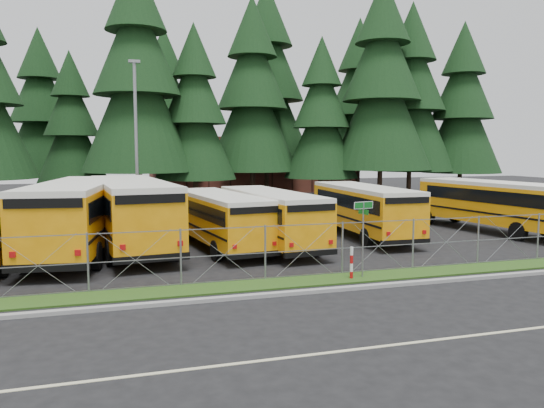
{
  "coord_description": "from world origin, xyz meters",
  "views": [
    {
      "loc": [
        -9.15,
        -18.92,
        4.67
      ],
      "look_at": [
        -2.24,
        4.0,
        2.21
      ],
      "focal_mm": 35.0,
      "sensor_mm": 36.0,
      "label": 1
    }
  ],
  "objects_px": {
    "bus_2": "(130,214)",
    "bus_3": "(218,221)",
    "striped_bollard": "(352,263)",
    "bus_east": "(487,206)",
    "light_standard": "(136,136)",
    "bus_4": "(268,219)",
    "street_sign": "(363,223)",
    "bus_6": "(361,211)",
    "bus_1": "(79,218)"
  },
  "relations": [
    {
      "from": "bus_2",
      "to": "bus_3",
      "type": "bearing_deg",
      "value": -20.41
    },
    {
      "from": "bus_2",
      "to": "bus_east",
      "type": "height_order",
      "value": "bus_2"
    },
    {
      "from": "street_sign",
      "to": "light_standard",
      "type": "distance_m",
      "value": 18.81
    },
    {
      "from": "bus_east",
      "to": "striped_bollard",
      "type": "bearing_deg",
      "value": -154.48
    },
    {
      "from": "striped_bollard",
      "to": "bus_4",
      "type": "bearing_deg",
      "value": 97.94
    },
    {
      "from": "bus_3",
      "to": "bus_6",
      "type": "relative_size",
      "value": 0.95
    },
    {
      "from": "bus_4",
      "to": "street_sign",
      "type": "distance_m",
      "value": 7.33
    },
    {
      "from": "striped_bollard",
      "to": "light_standard",
      "type": "distance_m",
      "value": 19.04
    },
    {
      "from": "bus_6",
      "to": "bus_east",
      "type": "distance_m",
      "value": 7.8
    },
    {
      "from": "bus_6",
      "to": "light_standard",
      "type": "bearing_deg",
      "value": 143.91
    },
    {
      "from": "bus_3",
      "to": "light_standard",
      "type": "relative_size",
      "value": 0.98
    },
    {
      "from": "street_sign",
      "to": "light_standard",
      "type": "bearing_deg",
      "value": 112.68
    },
    {
      "from": "bus_1",
      "to": "bus_east",
      "type": "height_order",
      "value": "bus_1"
    },
    {
      "from": "bus_3",
      "to": "bus_4",
      "type": "bearing_deg",
      "value": -14.48
    },
    {
      "from": "bus_4",
      "to": "striped_bollard",
      "type": "xyz_separation_m",
      "value": [
        1.01,
        -7.24,
        -0.74
      ]
    },
    {
      "from": "bus_4",
      "to": "bus_3",
      "type": "bearing_deg",
      "value": 167.78
    },
    {
      "from": "bus_2",
      "to": "bus_6",
      "type": "height_order",
      "value": "bus_2"
    },
    {
      "from": "bus_east",
      "to": "bus_2",
      "type": "bearing_deg",
      "value": 170.9
    },
    {
      "from": "bus_2",
      "to": "bus_6",
      "type": "relative_size",
      "value": 1.18
    },
    {
      "from": "bus_3",
      "to": "striped_bollard",
      "type": "distance_m",
      "value": 8.29
    },
    {
      "from": "bus_3",
      "to": "striped_bollard",
      "type": "bearing_deg",
      "value": -73.25
    },
    {
      "from": "street_sign",
      "to": "light_standard",
      "type": "relative_size",
      "value": 0.28
    },
    {
      "from": "bus_1",
      "to": "bus_2",
      "type": "distance_m",
      "value": 2.33
    },
    {
      "from": "bus_6",
      "to": "street_sign",
      "type": "bearing_deg",
      "value": -114.41
    },
    {
      "from": "bus_east",
      "to": "light_standard",
      "type": "relative_size",
      "value": 1.08
    },
    {
      "from": "bus_3",
      "to": "bus_6",
      "type": "distance_m",
      "value": 8.04
    },
    {
      "from": "bus_1",
      "to": "bus_2",
      "type": "xyz_separation_m",
      "value": [
        2.25,
        0.6,
        0.0
      ]
    },
    {
      "from": "bus_6",
      "to": "striped_bollard",
      "type": "relative_size",
      "value": 8.74
    },
    {
      "from": "bus_1",
      "to": "bus_east",
      "type": "xyz_separation_m",
      "value": [
        22.0,
        0.3,
        -0.19
      ]
    },
    {
      "from": "bus_2",
      "to": "bus_3",
      "type": "xyz_separation_m",
      "value": [
        3.97,
        -1.03,
        -0.32
      ]
    },
    {
      "from": "bus_2",
      "to": "striped_bollard",
      "type": "distance_m",
      "value": 11.35
    },
    {
      "from": "bus_1",
      "to": "street_sign",
      "type": "relative_size",
      "value": 4.42
    },
    {
      "from": "bus_east",
      "to": "street_sign",
      "type": "distance_m",
      "value": 14.44
    },
    {
      "from": "bus_east",
      "to": "light_standard",
      "type": "distance_m",
      "value": 21.38
    },
    {
      "from": "bus_1",
      "to": "bus_3",
      "type": "bearing_deg",
      "value": 3.87
    },
    {
      "from": "bus_3",
      "to": "street_sign",
      "type": "relative_size",
      "value": 3.55
    },
    {
      "from": "bus_4",
      "to": "bus_6",
      "type": "distance_m",
      "value": 5.73
    },
    {
      "from": "bus_4",
      "to": "bus_6",
      "type": "height_order",
      "value": "bus_6"
    },
    {
      "from": "bus_east",
      "to": "light_standard",
      "type": "bearing_deg",
      "value": 146.71
    },
    {
      "from": "bus_3",
      "to": "bus_4",
      "type": "height_order",
      "value": "bus_4"
    },
    {
      "from": "bus_east",
      "to": "street_sign",
      "type": "relative_size",
      "value": 3.9
    },
    {
      "from": "bus_4",
      "to": "street_sign",
      "type": "relative_size",
      "value": 3.65
    },
    {
      "from": "bus_6",
      "to": "light_standard",
      "type": "xyz_separation_m",
      "value": [
        -11.22,
        8.61,
        4.13
      ]
    },
    {
      "from": "bus_2",
      "to": "light_standard",
      "type": "relative_size",
      "value": 1.22
    },
    {
      "from": "bus_4",
      "to": "bus_east",
      "type": "distance_m",
      "value": 13.42
    },
    {
      "from": "bus_1",
      "to": "striped_bollard",
      "type": "xyz_separation_m",
      "value": [
        9.63,
        -7.96,
        -1.03
      ]
    },
    {
      "from": "street_sign",
      "to": "striped_bollard",
      "type": "xyz_separation_m",
      "value": [
        -0.48,
        -0.09,
        -1.43
      ]
    },
    {
      "from": "bus_east",
      "to": "street_sign",
      "type": "height_order",
      "value": "bus_east"
    },
    {
      "from": "bus_3",
      "to": "bus_4",
      "type": "relative_size",
      "value": 0.97
    },
    {
      "from": "bus_2",
      "to": "bus_east",
      "type": "xyz_separation_m",
      "value": [
        19.74,
        -0.3,
        -0.19
      ]
    }
  ]
}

